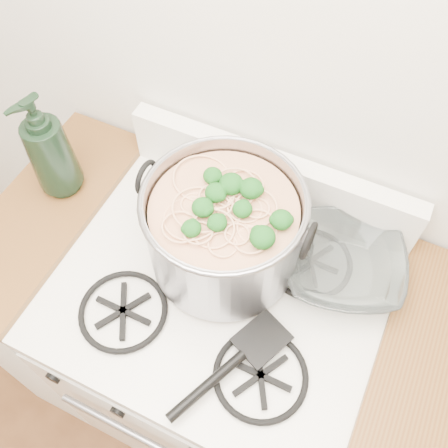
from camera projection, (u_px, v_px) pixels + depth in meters
gas_range at (220, 354)px, 1.56m from camera, size 0.76×0.66×0.92m
counter_left at (84, 287)px, 1.66m from camera, size 0.25×0.65×0.92m
stock_pot at (224, 230)px, 1.10m from camera, size 0.38×0.35×0.24m
spatula at (262, 338)px, 1.07m from camera, size 0.39×0.40×0.02m
glass_bowl at (342, 267)px, 1.17m from camera, size 0.14×0.14×0.03m
bottle at (48, 146)px, 1.20m from camera, size 0.14×0.14×0.30m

